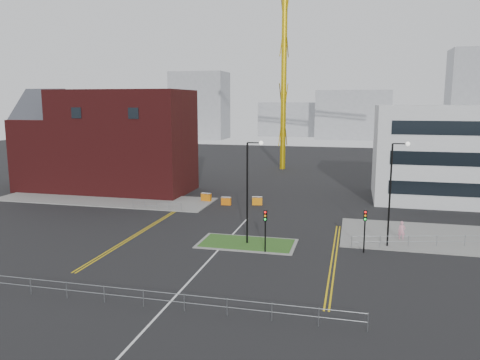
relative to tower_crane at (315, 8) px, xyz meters
The scene contains 28 objects.
ground 60.93m from the tower_crane, 93.66° to the right, with size 200.00×200.00×0.00m, color black.
pavement_left 48.59m from the tower_crane, 126.36° to the right, with size 28.00×8.00×0.12m, color slate.
pavement_right 52.25m from the tower_crane, 65.02° to the right, with size 24.00×10.00×0.12m, color slate.
island_kerb 53.87m from the tower_crane, 91.80° to the right, with size 8.60×4.60×0.08m, color slate.
grass_island 53.86m from the tower_crane, 91.80° to the right, with size 8.00×4.00×0.12m, color #25511B.
brick_building 42.73m from the tower_crane, 135.63° to the right, with size 24.20×10.07×14.24m.
office_block 38.53m from the tower_crane, 44.09° to the right, with size 25.00×12.20×12.00m.
tower_crane is the anchor object (origin of this frame).
streetlamp_island 51.25m from the tower_crane, 91.53° to the right, with size 1.46×0.36×9.18m.
streetlamp_right_near 50.62m from the tower_crane, 76.19° to the right, with size 1.46×0.36×9.18m.
traffic_light_island 54.35m from the tower_crane, 89.33° to the right, with size 0.28×0.33×3.65m.
traffic_light_right 53.28m from the tower_crane, 79.43° to the right, with size 0.28×0.33×3.65m.
railing_front 65.96m from the tower_crane, 93.29° to the right, with size 24.05×0.05×1.10m.
railing_left 47.46m from the tower_crane, 111.95° to the right, with size 6.05×0.05×1.10m.
railing_right 53.31m from the tower_crane, 68.05° to the right, with size 19.05×5.05×1.10m.
centre_line 59.16m from the tower_crane, 93.80° to the right, with size 0.15×30.00×0.01m, color silver.
yellow_left_a 53.65m from the tower_crane, 105.84° to the right, with size 0.12×24.00×0.01m, color gold.
yellow_left_b 53.58m from the tower_crane, 105.48° to the right, with size 0.12×24.00×0.01m, color gold.
yellow_right_a 55.91m from the tower_crane, 82.78° to the right, with size 0.12×20.00×0.01m, color gold.
yellow_right_b 55.95m from the tower_crane, 82.43° to the right, with size 0.12×20.00×0.01m, color gold.
skyline_a 81.02m from the tower_crane, 123.29° to the left, with size 18.00×12.00×22.00m, color gray.
skyline_b 79.10m from the tower_crane, 85.08° to the left, with size 24.00×12.00×16.00m, color gray.
skyline_c 83.64m from the tower_crane, 59.72° to the left, with size 14.00×12.00×28.00m, color gray.
skyline_d 89.74m from the tower_crane, 97.56° to the left, with size 30.00×12.00×12.00m, color gray.
pedestrian 51.16m from the tower_crane, 73.97° to the right, with size 0.65×0.43×1.79m, color pink.
barrier_left 42.03m from the tower_crane, 109.21° to the right, with size 1.37×0.70×1.10m.
barrier_mid 42.35m from the tower_crane, 103.46° to the right, with size 1.20×0.45×1.00m.
barrier_right 41.16m from the tower_crane, 97.14° to the right, with size 1.29×0.64×1.04m.
Camera 1 is at (10.88, -30.89, 12.50)m, focal length 35.00 mm.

